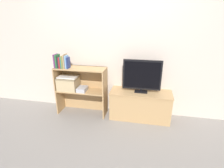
{
  "coord_description": "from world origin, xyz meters",
  "views": [
    {
      "loc": [
        0.59,
        -2.67,
        1.73
      ],
      "look_at": [
        0.0,
        0.17,
        0.64
      ],
      "focal_mm": 28.0,
      "sensor_mm": 36.0,
      "label": 1
    }
  ],
  "objects_px": {
    "book_skyblue": "(67,62)",
    "book_crimson": "(61,62)",
    "tv_stand": "(140,105)",
    "book_charcoal": "(59,62)",
    "book_teal": "(62,62)",
    "book_olive": "(64,62)",
    "book_tan": "(65,61)",
    "tv": "(142,76)",
    "laptop": "(68,77)",
    "book_forest": "(58,61)",
    "book_navy": "(68,63)",
    "storage_basket_left": "(69,83)",
    "book_plum": "(56,61)",
    "magazine_stack": "(82,89)"
  },
  "relations": [
    {
      "from": "book_olive",
      "to": "book_tan",
      "type": "xyz_separation_m",
      "value": [
        0.03,
        0.0,
        0.01
      ]
    },
    {
      "from": "book_charcoal",
      "to": "book_olive",
      "type": "height_order",
      "value": "book_olive"
    },
    {
      "from": "book_teal",
      "to": "storage_basket_left",
      "type": "distance_m",
      "value": 0.41
    },
    {
      "from": "book_forest",
      "to": "book_teal",
      "type": "distance_m",
      "value": 0.08
    },
    {
      "from": "book_plum",
      "to": "tv",
      "type": "bearing_deg",
      "value": 3.84
    },
    {
      "from": "book_olive",
      "to": "magazine_stack",
      "type": "height_order",
      "value": "book_olive"
    },
    {
      "from": "book_tan",
      "to": "laptop",
      "type": "relative_size",
      "value": 0.71
    },
    {
      "from": "book_tan",
      "to": "book_skyblue",
      "type": "bearing_deg",
      "value": 0.0
    },
    {
      "from": "tv_stand",
      "to": "laptop",
      "type": "xyz_separation_m",
      "value": [
        -1.34,
        -0.05,
        0.47
      ]
    },
    {
      "from": "book_navy",
      "to": "book_tan",
      "type": "bearing_deg",
      "value": 180.0
    },
    {
      "from": "storage_basket_left",
      "to": "laptop",
      "type": "xyz_separation_m",
      "value": [
        0.0,
        0.0,
        0.12
      ]
    },
    {
      "from": "book_skyblue",
      "to": "magazine_stack",
      "type": "relative_size",
      "value": 1.02
    },
    {
      "from": "tv",
      "to": "book_skyblue",
      "type": "xyz_separation_m",
      "value": [
        -1.31,
        -0.1,
        0.2
      ]
    },
    {
      "from": "tv",
      "to": "laptop",
      "type": "xyz_separation_m",
      "value": [
        -1.34,
        -0.05,
        -0.09
      ]
    },
    {
      "from": "book_charcoal",
      "to": "storage_basket_left",
      "type": "bearing_deg",
      "value": 24.54
    },
    {
      "from": "tv",
      "to": "book_olive",
      "type": "distance_m",
      "value": 1.39
    },
    {
      "from": "tv",
      "to": "book_tan",
      "type": "distance_m",
      "value": 1.36
    },
    {
      "from": "book_charcoal",
      "to": "laptop",
      "type": "xyz_separation_m",
      "value": [
        0.11,
        0.05,
        -0.28
      ]
    },
    {
      "from": "book_navy",
      "to": "magazine_stack",
      "type": "xyz_separation_m",
      "value": [
        0.22,
        0.02,
        -0.49
      ]
    },
    {
      "from": "book_crimson",
      "to": "book_olive",
      "type": "bearing_deg",
      "value": 0.0
    },
    {
      "from": "book_teal",
      "to": "book_olive",
      "type": "bearing_deg",
      "value": 0.0
    },
    {
      "from": "book_teal",
      "to": "book_tan",
      "type": "relative_size",
      "value": 0.8
    },
    {
      "from": "book_tan",
      "to": "magazine_stack",
      "type": "xyz_separation_m",
      "value": [
        0.28,
        0.02,
        -0.52
      ]
    },
    {
      "from": "book_olive",
      "to": "book_navy",
      "type": "height_order",
      "value": "book_olive"
    },
    {
      "from": "book_forest",
      "to": "storage_basket_left",
      "type": "height_order",
      "value": "book_forest"
    },
    {
      "from": "book_tan",
      "to": "book_forest",
      "type": "bearing_deg",
      "value": 180.0
    },
    {
      "from": "laptop",
      "to": "book_tan",
      "type": "bearing_deg",
      "value": -91.35
    },
    {
      "from": "book_skyblue",
      "to": "laptop",
      "type": "relative_size",
      "value": 0.64
    },
    {
      "from": "book_tan",
      "to": "book_navy",
      "type": "xyz_separation_m",
      "value": [
        0.06,
        0.0,
        -0.03
      ]
    },
    {
      "from": "book_olive",
      "to": "tv_stand",
      "type": "bearing_deg",
      "value": 4.3
    },
    {
      "from": "book_skyblue",
      "to": "magazine_stack",
      "type": "height_order",
      "value": "book_skyblue"
    },
    {
      "from": "tv_stand",
      "to": "book_charcoal",
      "type": "xyz_separation_m",
      "value": [
        -1.45,
        -0.1,
        0.74
      ]
    },
    {
      "from": "book_plum",
      "to": "book_tan",
      "type": "height_order",
      "value": "book_tan"
    },
    {
      "from": "book_charcoal",
      "to": "laptop",
      "type": "bearing_deg",
      "value": 24.54
    },
    {
      "from": "book_teal",
      "to": "laptop",
      "type": "bearing_deg",
      "value": 40.2
    },
    {
      "from": "book_teal",
      "to": "magazine_stack",
      "type": "distance_m",
      "value": 0.6
    },
    {
      "from": "tv",
      "to": "book_navy",
      "type": "relative_size",
      "value": 3.34
    },
    {
      "from": "book_charcoal",
      "to": "tv_stand",
      "type": "bearing_deg",
      "value": 4.07
    },
    {
      "from": "laptop",
      "to": "storage_basket_left",
      "type": "bearing_deg",
      "value": 0.0
    },
    {
      "from": "book_teal",
      "to": "book_navy",
      "type": "relative_size",
      "value": 1.03
    },
    {
      "from": "book_teal",
      "to": "magazine_stack",
      "type": "height_order",
      "value": "book_teal"
    },
    {
      "from": "book_forest",
      "to": "book_crimson",
      "type": "bearing_deg",
      "value": 0.0
    },
    {
      "from": "book_charcoal",
      "to": "book_tan",
      "type": "bearing_deg",
      "value": 0.0
    },
    {
      "from": "tv",
      "to": "laptop",
      "type": "height_order",
      "value": "tv"
    },
    {
      "from": "book_navy",
      "to": "laptop",
      "type": "height_order",
      "value": "book_navy"
    },
    {
      "from": "book_skyblue",
      "to": "book_crimson",
      "type": "bearing_deg",
      "value": 180.0
    },
    {
      "from": "laptop",
      "to": "magazine_stack",
      "type": "distance_m",
      "value": 0.35
    },
    {
      "from": "tv",
      "to": "book_plum",
      "type": "bearing_deg",
      "value": -176.16
    },
    {
      "from": "book_forest",
      "to": "book_teal",
      "type": "height_order",
      "value": "book_forest"
    },
    {
      "from": "tv_stand",
      "to": "book_charcoal",
      "type": "height_order",
      "value": "book_charcoal"
    }
  ]
}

